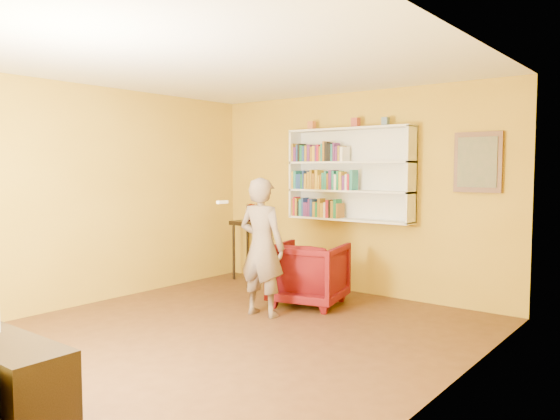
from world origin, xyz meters
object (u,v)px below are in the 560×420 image
Objects in this scene: ruby_lustre at (251,208)px; person at (262,247)px; console_table at (251,231)px; armchair at (309,274)px; bookshelf at (351,175)px.

ruby_lustre is 0.17× the size of person.
armchair is (1.57, -0.73, -0.35)m from console_table.
person is at bearing -97.12° from bookshelf.
person is (-0.14, -0.74, 0.40)m from armchair.
bookshelf reaches higher than person.
armchair is at bearing -24.84° from console_table.
console_table is 1.77m from armchair.
bookshelf is at bearing 5.57° from console_table.
person is (1.43, -1.46, -0.29)m from ruby_lustre.
bookshelf is at bearing -107.72° from armchair.
armchair is 0.85m from person.
ruby_lustre is at bearing -51.76° from person.
bookshelf is at bearing -103.29° from person.
console_table is 0.57× the size of person.
bookshelf reaches higher than ruby_lustre.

